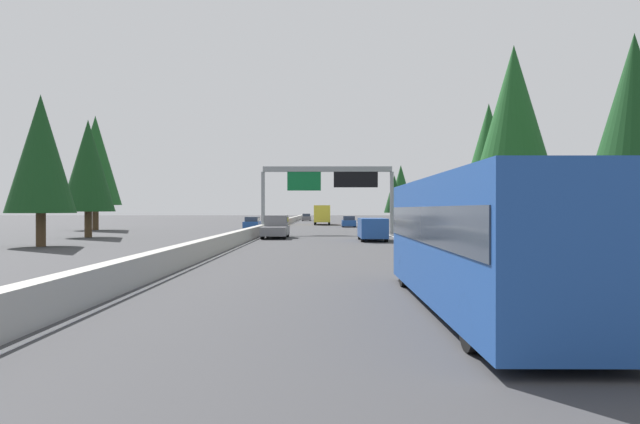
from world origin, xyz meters
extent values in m
plane|color=#38383A|center=(60.00, 0.00, 0.00)|extent=(320.00, 320.00, 0.00)
cube|color=#9E9B93|center=(80.00, 0.30, 0.45)|extent=(180.00, 0.56, 0.90)
cube|color=silver|center=(70.00, -11.52, 0.01)|extent=(160.00, 0.16, 0.01)
cube|color=silver|center=(70.00, -0.25, 0.01)|extent=(160.00, 0.16, 0.01)
cylinder|color=gray|center=(51.14, 0.30, 2.97)|extent=(0.36, 0.36, 5.95)
cylinder|color=gray|center=(51.14, -12.02, 2.97)|extent=(0.36, 0.36, 5.95)
cube|color=gray|center=(51.14, -5.86, 6.20)|extent=(0.50, 12.32, 0.50)
cube|color=#0C602D|center=(50.99, -3.64, 5.10)|extent=(0.12, 3.20, 1.90)
cube|color=black|center=(50.99, -8.57, 5.20)|extent=(0.16, 4.20, 1.50)
cube|color=#1E4793|center=(9.82, -9.18, 1.65)|extent=(11.50, 2.50, 2.90)
cube|color=#2D3847|center=(9.82, -9.18, 2.01)|extent=(11.04, 2.55, 0.84)
cylinder|color=black|center=(13.85, -8.08, 0.50)|extent=(1.00, 0.30, 1.00)
cylinder|color=black|center=(13.85, -10.28, 0.50)|extent=(1.00, 0.30, 1.00)
cylinder|color=black|center=(5.80, -8.08, 0.50)|extent=(1.00, 0.30, 1.00)
cylinder|color=black|center=(5.80, -10.28, 0.50)|extent=(1.00, 0.30, 1.00)
cube|color=#1E4793|center=(39.42, -9.19, 0.97)|extent=(5.00, 1.95, 1.44)
cube|color=#2D3847|center=(37.12, -9.19, 1.22)|extent=(0.08, 1.48, 0.56)
cylinder|color=black|center=(41.12, -8.34, 0.35)|extent=(0.70, 0.24, 0.70)
cylinder|color=black|center=(41.12, -10.05, 0.35)|extent=(0.70, 0.24, 0.70)
cylinder|color=black|center=(37.72, -8.34, 0.35)|extent=(0.70, 0.24, 0.70)
cylinder|color=black|center=(37.72, -10.05, 0.35)|extent=(0.70, 0.24, 0.70)
cube|color=slate|center=(43.30, -1.57, 0.61)|extent=(5.60, 2.00, 0.70)
cube|color=slate|center=(44.31, -1.57, 1.41)|extent=(2.24, 1.84, 0.90)
cube|color=#2D3847|center=(44.31, -1.57, 1.50)|extent=(2.02, 1.92, 0.41)
cylinder|color=black|center=(45.15, -0.71, 0.40)|extent=(0.80, 0.28, 0.80)
cylinder|color=black|center=(45.15, -2.43, 0.40)|extent=(0.80, 0.28, 0.80)
cylinder|color=black|center=(41.45, -0.71, 0.40)|extent=(0.80, 0.28, 0.80)
cylinder|color=black|center=(41.45, -2.43, 0.40)|extent=(0.80, 0.28, 0.80)
cube|color=gold|center=(83.33, -5.22, 1.70)|extent=(6.12, 2.40, 2.50)
cube|color=red|center=(87.58, -5.22, 1.40)|extent=(2.38, 2.30, 1.90)
cylinder|color=black|center=(87.41, -4.16, 0.45)|extent=(0.90, 0.28, 0.90)
cylinder|color=black|center=(87.41, -6.28, 0.45)|extent=(0.90, 0.28, 0.90)
cylinder|color=black|center=(81.63, -4.16, 0.45)|extent=(0.90, 0.28, 0.90)
cylinder|color=black|center=(81.63, -6.28, 0.45)|extent=(0.90, 0.28, 0.90)
cube|color=slate|center=(112.94, -1.90, 0.53)|extent=(4.40, 1.80, 0.76)
cube|color=#2D3847|center=(112.72, -1.90, 1.19)|extent=(2.46, 1.51, 0.56)
cylinder|color=black|center=(114.35, -1.11, 0.32)|extent=(0.64, 0.22, 0.64)
cylinder|color=black|center=(114.35, -2.69, 0.32)|extent=(0.64, 0.22, 0.64)
cylinder|color=black|center=(111.53, -1.11, 0.32)|extent=(0.64, 0.22, 0.64)
cylinder|color=black|center=(111.53, -2.69, 0.32)|extent=(0.64, 0.22, 0.64)
cube|color=#1E4793|center=(72.80, -8.81, 0.53)|extent=(4.40, 1.80, 0.76)
cube|color=#2D3847|center=(72.58, -8.81, 1.19)|extent=(2.46, 1.51, 0.56)
cylinder|color=black|center=(74.20, -8.02, 0.32)|extent=(0.64, 0.22, 0.64)
cylinder|color=black|center=(74.20, -9.60, 0.32)|extent=(0.64, 0.22, 0.64)
cylinder|color=black|center=(71.39, -8.02, 0.32)|extent=(0.64, 0.22, 0.64)
cylinder|color=black|center=(71.39, -9.60, 0.32)|extent=(0.64, 0.22, 0.64)
cube|color=#1E4793|center=(64.66, 3.00, 0.53)|extent=(4.40, 1.80, 0.76)
cube|color=#2D3847|center=(64.44, 3.00, 1.19)|extent=(2.46, 1.51, 0.56)
cylinder|color=black|center=(66.07, 3.79, 0.32)|extent=(0.64, 0.22, 0.64)
cylinder|color=black|center=(66.07, 2.21, 0.32)|extent=(0.64, 0.22, 0.64)
cylinder|color=black|center=(63.25, 3.79, 0.32)|extent=(0.64, 0.22, 0.64)
cylinder|color=black|center=(63.25, 2.21, 0.32)|extent=(0.64, 0.22, 0.64)
cylinder|color=#4C3823|center=(27.78, -22.53, 1.32)|extent=(0.65, 0.65, 2.64)
cone|color=#143D19|center=(27.78, -22.53, 7.33)|extent=(5.28, 5.28, 9.37)
cylinder|color=#4C3823|center=(37.27, -19.08, 1.55)|extent=(0.70, 0.70, 3.10)
cone|color=#194C1E|center=(37.27, -19.08, 8.59)|extent=(6.19, 6.19, 10.98)
cylinder|color=#4C3823|center=(48.98, -20.64, 1.33)|extent=(0.65, 0.65, 2.66)
cone|color=#194C1E|center=(48.98, -20.64, 7.36)|extent=(5.31, 5.31, 9.42)
cylinder|color=#4C3823|center=(92.91, -17.35, 0.89)|extent=(0.55, 0.55, 1.78)
cone|color=#143D19|center=(92.91, -17.35, 4.93)|extent=(3.55, 3.55, 6.30)
cylinder|color=#4C3823|center=(109.13, -20.58, 1.22)|extent=(0.63, 0.63, 2.44)
cone|color=#194C1E|center=(109.13, -20.58, 6.77)|extent=(4.88, 4.88, 8.65)
cylinder|color=#4C3823|center=(32.57, 12.43, 1.06)|extent=(0.59, 0.59, 2.13)
cone|color=#143D19|center=(32.57, 12.43, 5.90)|extent=(4.26, 4.26, 7.55)
cylinder|color=#4C3823|center=(44.31, 14.27, 1.09)|extent=(0.60, 0.60, 2.18)
cone|color=#143D19|center=(44.31, 14.27, 6.04)|extent=(4.36, 4.36, 7.73)
cylinder|color=#4C3823|center=(61.13, 20.40, 1.43)|extent=(0.67, 0.67, 2.86)
cone|color=#194C1E|center=(61.13, 20.40, 7.92)|extent=(5.71, 5.71, 10.13)
camera|label=1|loc=(-3.72, -5.61, 2.37)|focal=32.25mm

